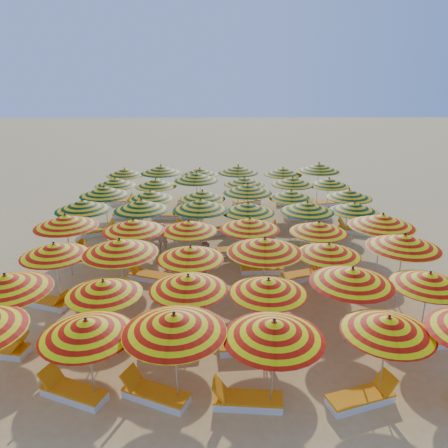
{
  "coord_description": "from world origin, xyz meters",
  "views": [
    {
      "loc": [
        -0.33,
        -17.14,
        7.86
      ],
      "look_at": [
        0.0,
        0.5,
        1.6
      ],
      "focal_mm": 35.0,
      "sensor_mm": 36.0,
      "label": 1
    }
  ],
  "objects_px": {
    "umbrella_14": "(191,253)",
    "umbrella_31": "(150,195)",
    "umbrella_44": "(200,171)",
    "lounger_14": "(98,251)",
    "umbrella_24": "(83,205)",
    "umbrella_33": "(248,188)",
    "lounger_31": "(291,203)",
    "umbrella_8": "(188,283)",
    "lounger_16": "(236,250)",
    "lounger_11": "(149,276)",
    "lounger_18": "(98,232)",
    "umbrella_2": "(174,323)",
    "umbrella_42": "(125,172)",
    "umbrella_37": "(156,183)",
    "umbrella_30": "(104,191)",
    "lounger_25": "(189,214)",
    "umbrella_35": "(349,194)",
    "lounger_22": "(354,230)",
    "umbrella_23": "(383,220)",
    "umbrella_22": "(318,227)",
    "lounger_10": "(47,302)",
    "umbrella_26": "(200,205)",
    "lounger_0": "(73,392)",
    "umbrella_15": "(265,245)",
    "umbrella_28": "(307,207)",
    "umbrella_17": "(404,241)",
    "umbrella_29": "(354,207)",
    "lounger_9": "(439,340)",
    "lounger_2": "(246,400)",
    "lounger_29": "(193,201)",
    "lounger_28": "(120,202)",
    "lounger_12": "(263,269)",
    "lounger_15": "(131,250)",
    "umbrella_16": "(328,249)",
    "umbrella_40": "(292,181)",
    "lounger_30": "(247,202)",
    "lounger_24": "(169,216)",
    "umbrella_13": "(120,246)",
    "umbrella_20": "(189,226)",
    "lounger_27": "(315,215)",
    "umbrella_1": "(86,328)",
    "umbrella_18": "(66,221)",
    "lounger_3": "(362,398)",
    "umbrella_46": "(283,171)",
    "umbrella_39": "(244,181)",
    "umbrella_21": "(250,224)",
    "umbrella_36": "(115,182)",
    "lounger_8": "(250,346)",
    "lounger_21": "(259,231)",
    "umbrella_7": "(104,287)",
    "beachgoer_a": "(163,238)",
    "lounger_26": "(301,216)",
    "lounger_13": "(304,275)",
    "lounger_32": "(326,203)",
    "umbrella_25": "(142,205)",
    "lounger_6": "(89,345)"
  },
  "relations": [
    {
      "from": "umbrella_29",
      "to": "lounger_9",
      "type": "xyz_separation_m",
      "value": [
        0.54,
        -7.4,
        -1.91
      ]
    },
    {
      "from": "lounger_29",
      "to": "lounger_25",
      "type": "bearing_deg",
      "value": -78.99
    },
    {
      "from": "umbrella_23",
      "to": "lounger_26",
      "type": "bearing_deg",
      "value": 102.9
    },
    {
      "from": "umbrella_40",
      "to": "umbrella_13",
      "type": "bearing_deg",
      "value": -127.31
    },
    {
      "from": "lounger_9",
      "to": "lounger_25",
      "type": "distance_m",
      "value": 14.86
    },
    {
      "from": "umbrella_25",
      "to": "lounger_6",
      "type": "bearing_deg",
      "value": -94.23
    },
    {
      "from": "umbrella_39",
      "to": "lounger_30",
      "type": "height_order",
      "value": "umbrella_39"
    },
    {
      "from": "lounger_31",
      "to": "umbrella_44",
      "type": "bearing_deg",
      "value": -170.09
    },
    {
      "from": "umbrella_22",
      "to": "lounger_10",
      "type": "distance_m",
      "value": 10.34
    },
    {
      "from": "umbrella_30",
      "to": "umbrella_42",
      "type": "height_order",
      "value": "umbrella_30"
    },
    {
      "from": "umbrella_8",
      "to": "lounger_16",
      "type": "distance_m",
      "value": 7.45
    },
    {
      "from": "lounger_11",
      "to": "lounger_21",
      "type": "relative_size",
      "value": 1.02
    },
    {
      "from": "umbrella_7",
      "to": "lounger_9",
      "type": "height_order",
      "value": "umbrella_7"
    },
    {
      "from": "umbrella_31",
      "to": "lounger_21",
      "type": "relative_size",
      "value": 1.49
    },
    {
      "from": "umbrella_26",
      "to": "umbrella_1",
      "type": "bearing_deg",
      "value": -104.43
    },
    {
      "from": "umbrella_21",
      "to": "umbrella_36",
      "type": "relative_size",
      "value": 0.88
    },
    {
      "from": "lounger_8",
      "to": "lounger_25",
      "type": "xyz_separation_m",
      "value": [
        -2.53,
        12.55,
        0.0
      ]
    },
    {
      "from": "umbrella_2",
      "to": "lounger_11",
      "type": "xyz_separation_m",
      "value": [
        -1.68,
        6.85,
        -2.15
      ]
    },
    {
      "from": "umbrella_14",
      "to": "umbrella_31",
      "type": "distance_m",
      "value": 7.61
    },
    {
      "from": "umbrella_24",
      "to": "umbrella_35",
      "type": "height_order",
      "value": "umbrella_24"
    },
    {
      "from": "lounger_16",
      "to": "lounger_29",
      "type": "relative_size",
      "value": 1.0
    },
    {
      "from": "umbrella_18",
      "to": "lounger_3",
      "type": "bearing_deg",
      "value": -37.98
    },
    {
      "from": "lounger_12",
      "to": "umbrella_46",
      "type": "bearing_deg",
      "value": 75.23
    },
    {
      "from": "umbrella_17",
      "to": "umbrella_39",
      "type": "bearing_deg",
      "value": 116.77
    },
    {
      "from": "lounger_13",
      "to": "lounger_32",
      "type": "distance_m",
      "value": 10.29
    },
    {
      "from": "umbrella_42",
      "to": "umbrella_37",
      "type": "bearing_deg",
      "value": -50.95
    },
    {
      "from": "umbrella_21",
      "to": "beachgoer_a",
      "type": "distance_m",
      "value": 4.73
    },
    {
      "from": "umbrella_15",
      "to": "umbrella_28",
      "type": "height_order",
      "value": "umbrella_15"
    },
    {
      "from": "umbrella_8",
      "to": "umbrella_23",
      "type": "height_order",
      "value": "umbrella_23"
    },
    {
      "from": "umbrella_24",
      "to": "umbrella_33",
      "type": "distance_m",
      "value": 7.83
    },
    {
      "from": "umbrella_20",
      "to": "lounger_27",
      "type": "bearing_deg",
      "value": 46.9
    },
    {
      "from": "umbrella_35",
      "to": "lounger_22",
      "type": "bearing_deg",
      "value": 18.57
    },
    {
      "from": "umbrella_14",
      "to": "lounger_18",
      "type": "relative_size",
      "value": 1.31
    },
    {
      "from": "lounger_15",
      "to": "umbrella_31",
      "type": "bearing_deg",
      "value": -113.12
    },
    {
      "from": "umbrella_26",
      "to": "umbrella_14",
      "type": "bearing_deg",
      "value": -92.11
    },
    {
      "from": "lounger_2",
      "to": "lounger_22",
      "type": "relative_size",
      "value": 0.98
    },
    {
      "from": "lounger_11",
      "to": "lounger_28",
      "type": "xyz_separation_m",
      "value": [
        -3.28,
        10.35,
        0.0
      ]
    },
    {
      "from": "lounger_12",
      "to": "lounger_15",
      "type": "xyz_separation_m",
      "value": [
        -5.76,
        2.05,
        0.0
      ]
    },
    {
      "from": "lounger_24",
      "to": "lounger_30",
      "type": "bearing_deg",
      "value": 33.51
    },
    {
      "from": "umbrella_26",
      "to": "lounger_0",
      "type": "bearing_deg",
      "value": -108.07
    },
    {
      "from": "umbrella_21",
      "to": "umbrella_26",
      "type": "distance_m",
      "value": 3.0
    },
    {
      "from": "umbrella_30",
      "to": "lounger_25",
      "type": "height_order",
      "value": "umbrella_30"
    },
    {
      "from": "lounger_11",
      "to": "lounger_18",
      "type": "relative_size",
      "value": 1.0
    },
    {
      "from": "umbrella_44",
      "to": "lounger_30",
      "type": "relative_size",
      "value": 1.55
    },
    {
      "from": "lounger_30",
      "to": "lounger_25",
      "type": "bearing_deg",
      "value": -168.82
    },
    {
      "from": "umbrella_16",
      "to": "umbrella_40",
      "type": "distance_m",
      "value": 9.36
    },
    {
      "from": "umbrella_18",
      "to": "lounger_0",
      "type": "xyz_separation_m",
      "value": [
        2.18,
        -7.03,
        -2.16
      ]
    },
    {
      "from": "umbrella_17",
      "to": "umbrella_29",
      "type": "bearing_deg",
      "value": 92.75
    },
    {
      "from": "umbrella_44",
      "to": "lounger_14",
      "type": "xyz_separation_m",
      "value": [
        -4.37,
        -7.64,
        -1.92
      ]
    },
    {
      "from": "umbrella_33",
      "to": "umbrella_44",
      "type": "height_order",
      "value": "umbrella_33"
    }
  ]
}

